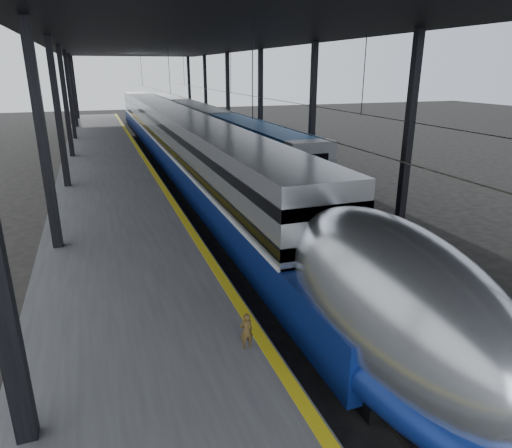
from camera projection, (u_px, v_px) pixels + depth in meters
name	position (u px, v px, depth m)	size (l,w,h in m)	color
ground	(245.00, 306.00, 14.95)	(160.00, 160.00, 0.00)	black
platform	(107.00, 173.00, 31.53)	(6.00, 80.00, 1.00)	#4C4C4F
yellow_strip	(148.00, 164.00, 32.25)	(0.30, 80.00, 0.01)	gold
rails	(219.00, 171.00, 34.19)	(6.52, 80.00, 0.16)	slate
canopy	(178.00, 41.00, 30.45)	(18.00, 75.00, 9.47)	black
tgv_train	(178.00, 141.00, 35.30)	(3.04, 65.20, 4.36)	#B5B8BD
second_train	(201.00, 123.00, 49.15)	(2.65, 56.05, 3.65)	#164E93
child	(246.00, 331.00, 10.83)	(0.34, 0.22, 0.92)	#4D3919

